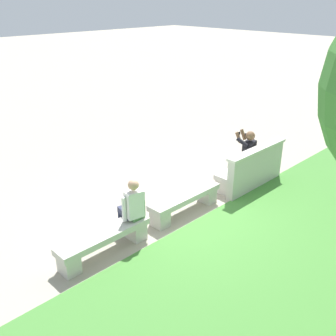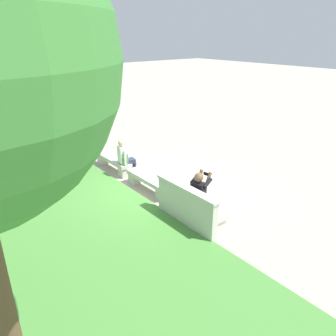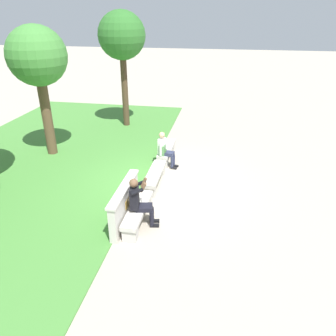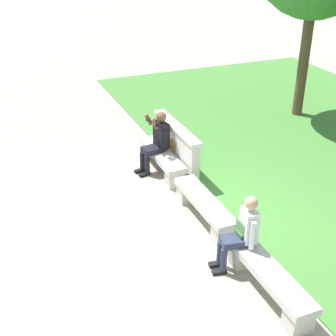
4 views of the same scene
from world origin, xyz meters
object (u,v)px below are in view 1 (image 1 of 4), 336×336
bench_mid (104,240)px  person_distant (131,206)px  bench_main (243,172)px  bench_near (185,201)px  backpack (136,210)px  person_photographer (244,154)px

bench_mid → person_distant: person_distant is taller
bench_main → bench_mid: (4.14, 0.00, 0.00)m
bench_near → backpack: backpack is taller
bench_near → person_photographer: 2.20m
person_photographer → person_distant: 3.53m
bench_main → backpack: bearing=0.2°
person_photographer → bench_mid: bearing=1.0°
bench_main → person_photographer: bearing=-137.6°
person_distant → bench_mid: bearing=5.4°
bench_mid → person_distant: (-0.69, -0.07, 0.38)m
bench_near → backpack: (1.35, 0.01, 0.33)m
backpack → bench_mid: bearing=-1.1°
bench_near → backpack: size_ratio=4.22×
bench_near → person_distant: person_distant is taller
person_photographer → person_distant: person_photographer is taller
bench_near → backpack: bearing=0.6°
bench_main → person_photographer: person_photographer is taller
bench_main → person_distant: size_ratio=1.43×
bench_main → bench_near: (2.07, 0.00, 0.00)m
person_photographer → backpack: person_photographer is taller
bench_near → backpack: 1.39m
bench_main → backpack: size_ratio=4.22×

